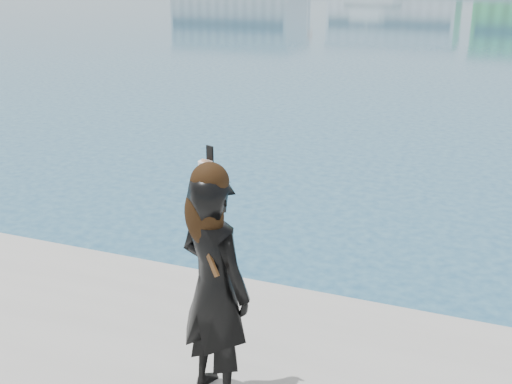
# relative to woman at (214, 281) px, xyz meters

# --- Properties ---
(woman) EXTENTS (0.66, 0.56, 1.62)m
(woman) POSITION_rel_woman_xyz_m (0.00, 0.00, 0.00)
(woman) COLOR black
(woman) RESTS_ON near_quay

